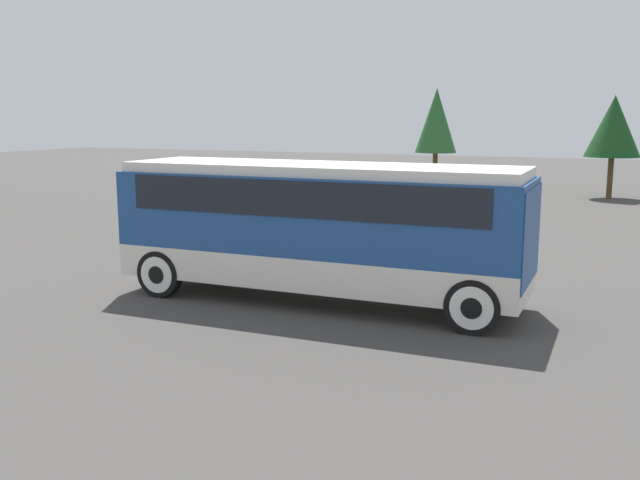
{
  "coord_description": "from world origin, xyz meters",
  "views": [
    {
      "loc": [
        6.32,
        -14.61,
        4.21
      ],
      "look_at": [
        0.0,
        0.0,
        1.41
      ],
      "focal_mm": 40.0,
      "sensor_mm": 36.0,
      "label": 1
    }
  ],
  "objects": [
    {
      "name": "ground_plane",
      "position": [
        0.0,
        0.0,
        0.0
      ],
      "size": [
        120.0,
        120.0,
        0.0
      ],
      "primitive_type": "plane",
      "color": "#423F3D"
    },
    {
      "name": "parked_car_near",
      "position": [
        -4.49,
        9.05,
        0.69
      ],
      "size": [
        4.27,
        1.8,
        1.41
      ],
      "color": "#BCBCC1",
      "rests_on": "ground_plane"
    },
    {
      "name": "tree_center",
      "position": [
        5.5,
        24.68,
        3.64
      ],
      "size": [
        2.74,
        2.74,
        5.21
      ],
      "color": "brown",
      "rests_on": "ground_plane"
    },
    {
      "name": "tree_right",
      "position": [
        -3.87,
        25.59,
        3.88
      ],
      "size": [
        2.35,
        2.35,
        5.71
      ],
      "color": "brown",
      "rests_on": "ground_plane"
    },
    {
      "name": "parked_car_mid",
      "position": [
        -4.49,
        5.31,
        0.7
      ],
      "size": [
        4.53,
        1.91,
        1.41
      ],
      "color": "black",
      "rests_on": "ground_plane"
    },
    {
      "name": "tour_bus",
      "position": [
        0.1,
        0.0,
        1.89
      ],
      "size": [
        9.27,
        2.68,
        3.13
      ],
      "color": "silver",
      "rests_on": "ground_plane"
    }
  ]
}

